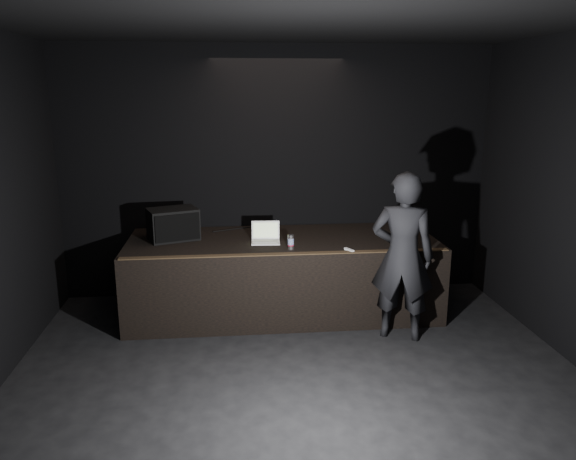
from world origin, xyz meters
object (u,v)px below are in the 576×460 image
(laptop, at_px, (266,237))
(beer_can, at_px, (291,242))
(stage_monitor, at_px, (173,224))
(person, at_px, (402,257))
(stage_riser, at_px, (282,275))

(laptop, bearing_deg, beer_can, -50.31)
(beer_can, bearing_deg, laptop, 126.38)
(beer_can, bearing_deg, stage_monitor, 157.37)
(beer_can, relative_size, person, 0.09)
(stage_monitor, relative_size, laptop, 1.91)
(stage_riser, relative_size, laptop, 10.65)
(laptop, height_order, beer_can, laptop)
(laptop, relative_size, person, 0.19)
(laptop, bearing_deg, person, -25.14)
(stage_riser, height_order, stage_monitor, stage_monitor)
(beer_can, height_order, person, person)
(stage_riser, xyz_separation_m, beer_can, (0.06, -0.50, 0.59))
(stage_riser, distance_m, laptop, 0.62)
(stage_monitor, distance_m, laptop, 1.21)
(stage_monitor, height_order, person, person)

